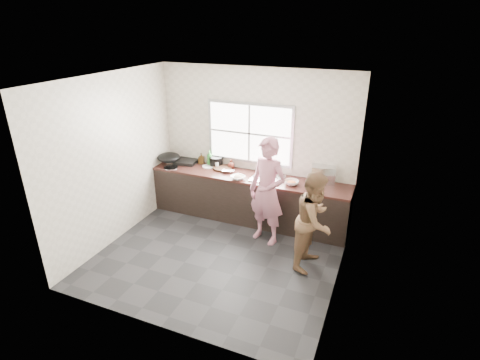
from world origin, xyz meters
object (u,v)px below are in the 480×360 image
at_px(bowl_mince, 238,177).
at_px(pot_lid_right, 192,162).
at_px(person_side, 315,221).
at_px(cutting_board, 222,168).
at_px(bottle_brown_short, 231,164).
at_px(bottle_green, 210,158).
at_px(plate_food, 209,166).
at_px(bottle_brown_tall, 201,159).
at_px(dish_rack, 323,174).
at_px(bowl_crabs, 292,183).
at_px(burner, 187,161).
at_px(glass_jar, 217,165).
at_px(pot_lid_left, 171,167).
at_px(woman, 267,195).
at_px(black_pot, 216,161).
at_px(bowl_held, 270,182).
at_px(wok, 169,157).

distance_m(bowl_mince, pot_lid_right, 1.22).
relative_size(person_side, cutting_board, 4.25).
height_order(person_side, bottle_brown_short, person_side).
bearing_deg(bottle_green, pot_lid_right, 180.00).
height_order(bowl_mince, plate_food, bowl_mince).
xyz_separation_m(bottle_brown_tall, pot_lid_right, (-0.20, 0.00, -0.09)).
bearing_deg(bottle_brown_tall, dish_rack, 0.00).
relative_size(bowl_crabs, bottle_brown_tall, 0.99).
height_order(person_side, plate_food, person_side).
bearing_deg(pot_lid_right, plate_food, -15.12).
bearing_deg(burner, plate_food, -5.53).
height_order(glass_jar, pot_lid_left, glass_jar).
relative_size(woman, black_pot, 6.68).
height_order(bowl_held, wok, wok).
relative_size(bowl_crabs, black_pot, 0.77).
height_order(woman, cutting_board, woman).
height_order(bottle_brown_short, wok, wok).
bearing_deg(cutting_board, pot_lid_right, 171.73).
bearing_deg(plate_food, bowl_crabs, -6.84).
distance_m(woman, person_side, 0.94).
bearing_deg(woman, pot_lid_left, -173.81).
relative_size(wok, dish_rack, 1.09).
xyz_separation_m(bowl_held, plate_food, (-1.31, 0.30, -0.02)).
bearing_deg(pot_lid_left, bowl_mince, -0.62).
bearing_deg(bottle_brown_tall, bowl_held, -15.11).
relative_size(woman, bowl_mince, 6.96).
bearing_deg(bottle_brown_tall, black_pot, 0.00).
xyz_separation_m(burner, pot_lid_left, (-0.13, -0.36, -0.02)).
bearing_deg(pot_lid_left, bowl_held, 0.19).
bearing_deg(dish_rack, wok, 174.09).
bearing_deg(person_side, woman, 74.32).
height_order(bottle_brown_tall, pot_lid_right, bottle_brown_tall).
distance_m(bowl_crabs, bottle_brown_tall, 1.89).
distance_m(black_pot, wok, 0.91).
xyz_separation_m(bowl_held, bottle_green, (-1.34, 0.41, 0.12)).
bearing_deg(woman, pot_lid_right, 172.89).
bearing_deg(bottle_green, dish_rack, 0.00).
xyz_separation_m(bowl_held, dish_rack, (0.80, 0.41, 0.12)).
distance_m(woman, bottle_brown_tall, 1.78).
distance_m(person_side, glass_jar, 2.36).
height_order(wok, pot_lid_left, wok).
height_order(cutting_board, bowl_mince, bowl_mince).
height_order(woman, burner, woman).
xyz_separation_m(bowl_crabs, bottle_brown_short, (-1.24, 0.30, 0.05)).
distance_m(bowl_mince, plate_food, 0.80).
bearing_deg(pot_lid_right, wok, -142.26).
height_order(cutting_board, pot_lid_left, cutting_board).
xyz_separation_m(bowl_mince, bottle_green, (-0.76, 0.43, 0.12)).
distance_m(bowl_mince, glass_jar, 0.67).
xyz_separation_m(dish_rack, pot_lid_left, (-2.75, -0.42, -0.14)).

